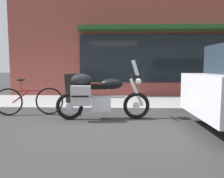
# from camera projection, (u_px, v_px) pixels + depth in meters

# --- Properties ---
(ground_plane) EXTENTS (80.00, 80.00, 0.00)m
(ground_plane) POSITION_uv_depth(u_px,v_px,m) (105.00, 125.00, 4.70)
(ground_plane) COLOR #333333
(touring_motorcycle) EXTENTS (2.21, 0.79, 1.39)m
(touring_motorcycle) POSITION_uv_depth(u_px,v_px,m) (98.00, 94.00, 5.11)
(touring_motorcycle) COLOR black
(touring_motorcycle) RESTS_ON ground_plane
(parked_bicycle) EXTENTS (1.70, 0.48, 0.94)m
(parked_bicycle) POSITION_uv_depth(u_px,v_px,m) (29.00, 100.00, 5.63)
(parked_bicycle) COLOR black
(parked_bicycle) RESTS_ON ground_plane
(sandwich_board_sign) EXTENTS (0.55, 0.41, 0.90)m
(sandwich_board_sign) POSITION_uv_depth(u_px,v_px,m) (75.00, 88.00, 6.80)
(sandwich_board_sign) COLOR black
(sandwich_board_sign) RESTS_ON sidewalk_curb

